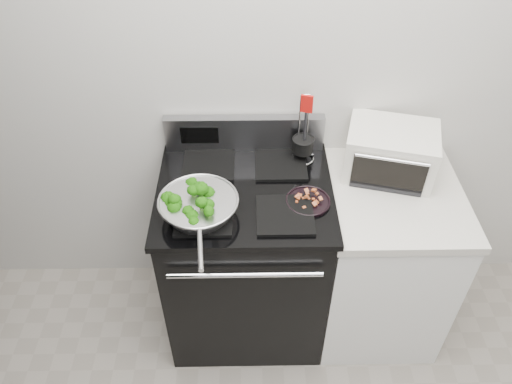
{
  "coord_description": "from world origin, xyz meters",
  "views": [
    {
      "loc": [
        -0.28,
        -0.25,
        2.43
      ],
      "look_at": [
        -0.25,
        1.36,
        0.98
      ],
      "focal_mm": 35.0,
      "sensor_mm": 36.0,
      "label": 1
    }
  ],
  "objects_px": {
    "gas_range": "(246,257)",
    "bacon_plate": "(308,199)",
    "utensil_holder": "(303,148)",
    "skillet": "(199,205)",
    "toaster_oven": "(390,152)"
  },
  "relations": [
    {
      "from": "skillet",
      "to": "bacon_plate",
      "type": "relative_size",
      "value": 2.76
    },
    {
      "from": "bacon_plate",
      "to": "skillet",
      "type": "bearing_deg",
      "value": -171.64
    },
    {
      "from": "gas_range",
      "to": "toaster_oven",
      "type": "xyz_separation_m",
      "value": [
        0.67,
        0.15,
        0.55
      ]
    },
    {
      "from": "gas_range",
      "to": "utensil_holder",
      "type": "xyz_separation_m",
      "value": [
        0.27,
        0.21,
        0.53
      ]
    },
    {
      "from": "gas_range",
      "to": "toaster_oven",
      "type": "relative_size",
      "value": 2.45
    },
    {
      "from": "gas_range",
      "to": "bacon_plate",
      "type": "distance_m",
      "value": 0.56
    },
    {
      "from": "bacon_plate",
      "to": "toaster_oven",
      "type": "bearing_deg",
      "value": 31.46
    },
    {
      "from": "skillet",
      "to": "toaster_oven",
      "type": "bearing_deg",
      "value": 14.19
    },
    {
      "from": "gas_range",
      "to": "utensil_holder",
      "type": "relative_size",
      "value": 3.14
    },
    {
      "from": "skillet",
      "to": "utensil_holder",
      "type": "xyz_separation_m",
      "value": [
        0.46,
        0.37,
        0.01
      ]
    },
    {
      "from": "gas_range",
      "to": "toaster_oven",
      "type": "height_order",
      "value": "toaster_oven"
    },
    {
      "from": "gas_range",
      "to": "bacon_plate",
      "type": "bearing_deg",
      "value": -18.38
    },
    {
      "from": "skillet",
      "to": "toaster_oven",
      "type": "xyz_separation_m",
      "value": [
        0.86,
        0.31,
        0.03
      ]
    },
    {
      "from": "gas_range",
      "to": "skillet",
      "type": "xyz_separation_m",
      "value": [
        -0.19,
        -0.16,
        0.52
      ]
    },
    {
      "from": "skillet",
      "to": "bacon_plate",
      "type": "xyz_separation_m",
      "value": [
        0.46,
        0.07,
        -0.04
      ]
    }
  ]
}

